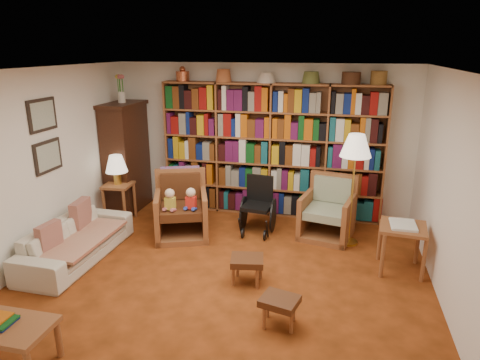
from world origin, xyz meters
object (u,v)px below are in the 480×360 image
(armchair_sage, at_px, (327,213))
(footstool_b, at_px, (280,303))
(side_table_lamp, at_px, (119,193))
(footstool_a, at_px, (247,262))
(side_table_papers, at_px, (403,233))
(sofa, at_px, (76,241))
(floor_lamp, at_px, (356,150))
(armchair_leather, at_px, (184,209))
(wheelchair, at_px, (258,206))

(armchair_sage, height_order, footstool_b, armchair_sage)
(side_table_lamp, xyz_separation_m, footstool_a, (2.45, -1.45, -0.20))
(side_table_papers, bearing_deg, sofa, -171.09)
(floor_lamp, distance_m, footstool_b, 2.53)
(armchair_leather, height_order, side_table_papers, armchair_leather)
(sofa, xyz_separation_m, footstool_a, (2.35, -0.08, 0.01))
(wheelchair, relative_size, footstool_b, 1.98)
(side_table_lamp, xyz_separation_m, wheelchair, (2.29, 0.11, -0.08))
(floor_lamp, xyz_separation_m, footstool_a, (-1.21, -1.41, -1.12))
(floor_lamp, bearing_deg, footstool_a, -130.73)
(wheelchair, height_order, side_table_papers, wheelchair)
(armchair_leather, xyz_separation_m, wheelchair, (1.08, 0.37, -0.01))
(armchair_sage, xyz_separation_m, footstool_a, (-0.88, -1.66, -0.08))
(wheelchair, bearing_deg, side_table_lamp, -177.17)
(side_table_lamp, distance_m, armchair_leather, 1.24)
(side_table_papers, bearing_deg, floor_lamp, 132.85)
(armchair_sage, bearing_deg, sofa, -153.91)
(sofa, relative_size, armchair_sage, 1.99)
(wheelchair, bearing_deg, armchair_leather, -161.21)
(sofa, bearing_deg, armchair_sage, -62.84)
(sofa, height_order, footstool_b, sofa)
(sofa, xyz_separation_m, footstool_b, (2.85, -0.82, -0.01))
(armchair_sage, height_order, side_table_papers, armchair_sage)
(footstool_b, bearing_deg, wheelchair, 106.02)
(side_table_lamp, distance_m, footstool_a, 2.86)
(side_table_lamp, height_order, footstool_b, side_table_lamp)
(sofa, height_order, armchair_sage, armchair_sage)
(side_table_papers, height_order, footstool_b, side_table_papers)
(armchair_leather, height_order, footstool_b, armchair_leather)
(armchair_leather, distance_m, footstool_b, 2.61)
(armchair_sage, relative_size, floor_lamp, 0.56)
(wheelchair, bearing_deg, floor_lamp, -6.67)
(side_table_lamp, height_order, side_table_papers, side_table_papers)
(wheelchair, bearing_deg, footstool_a, -84.02)
(armchair_leather, distance_m, floor_lamp, 2.65)
(side_table_lamp, relative_size, armchair_leather, 0.60)
(footstool_a, bearing_deg, wheelchair, 95.98)
(floor_lamp, height_order, footstool_a, floor_lamp)
(side_table_papers, bearing_deg, footstool_a, -158.14)
(sofa, distance_m, floor_lamp, 3.97)
(floor_lamp, xyz_separation_m, side_table_papers, (0.62, -0.67, -0.88))
(side_table_lamp, bearing_deg, wheelchair, 2.83)
(sofa, height_order, armchair_leather, armchair_leather)
(armchair_sage, bearing_deg, armchair_leather, -167.69)
(floor_lamp, relative_size, footstool_a, 3.66)
(armchair_sage, distance_m, footstool_a, 1.88)
(armchair_leather, distance_m, wheelchair, 1.14)
(sofa, xyz_separation_m, wheelchair, (2.19, 1.49, 0.13))
(sofa, bearing_deg, side_table_lamp, 5.23)
(armchair_leather, xyz_separation_m, armchair_sage, (2.12, 0.46, -0.05))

